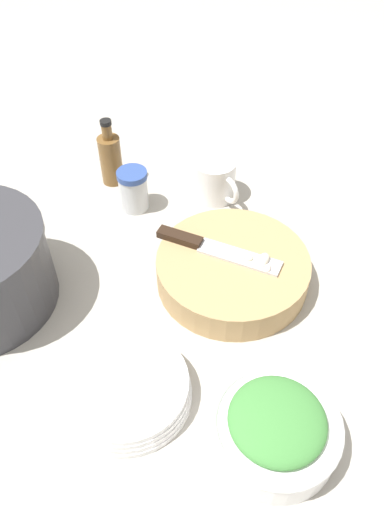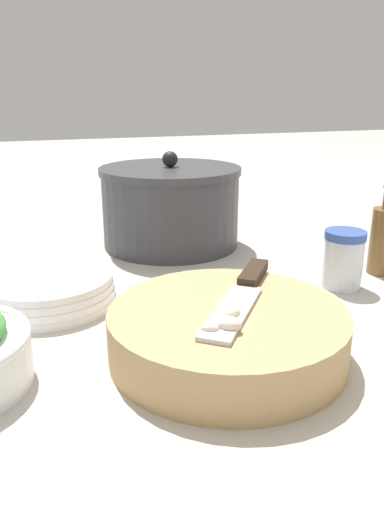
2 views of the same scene
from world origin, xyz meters
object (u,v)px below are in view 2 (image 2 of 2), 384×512
(chef_knife, at_px, (242,292))
(plate_stack, at_px, (49,290))
(stock_pot, at_px, (171,206))
(cutting_board, at_px, (231,332))
(spice_jar, at_px, (343,259))
(garlic_cloves, at_px, (226,322))

(chef_knife, xyz_separation_m, plate_stack, (-0.20, 0.18, -0.04))
(stock_pot, bearing_deg, cutting_board, -98.52)
(chef_knife, bearing_deg, spice_jar, -116.34)
(garlic_cloves, bearing_deg, plate_stack, 121.43)
(chef_knife, height_order, stock_pot, stock_pot)
(spice_jar, bearing_deg, cutting_board, -151.66)
(cutting_board, bearing_deg, plate_stack, 129.97)
(cutting_board, relative_size, stock_pot, 1.01)
(spice_jar, xyz_separation_m, plate_stack, (-0.41, 0.08, -0.02))
(garlic_cloves, height_order, plate_stack, garlic_cloves)
(chef_knife, distance_m, spice_jar, 0.23)
(chef_knife, relative_size, plate_stack, 1.04)
(cutting_board, height_order, stock_pot, stock_pot)
(chef_knife, distance_m, stock_pot, 0.39)
(cutting_board, distance_m, garlic_cloves, 0.06)
(plate_stack, bearing_deg, stock_pot, 40.67)
(garlic_cloves, bearing_deg, spice_jar, 32.65)
(garlic_cloves, bearing_deg, cutting_board, 58.59)
(cutting_board, distance_m, plate_stack, 0.27)
(stock_pot, bearing_deg, garlic_cloves, -100.73)
(garlic_cloves, bearing_deg, stock_pot, 79.27)
(spice_jar, bearing_deg, plate_stack, 168.46)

